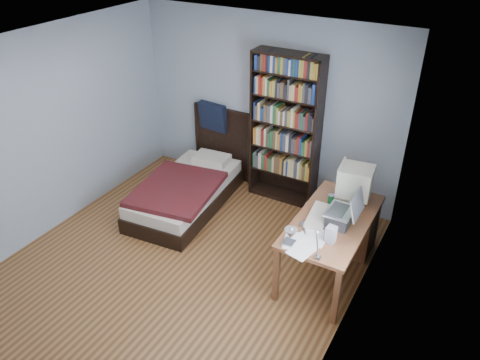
{
  "coord_description": "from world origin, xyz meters",
  "views": [
    {
      "loc": [
        2.66,
        -3.32,
        3.65
      ],
      "look_at": [
        0.37,
        0.71,
        0.9
      ],
      "focal_mm": 35.0,
      "sensor_mm": 36.0,
      "label": 1
    }
  ],
  "objects_px": {
    "bookshelf": "(285,130)",
    "speaker": "(331,235)",
    "bed": "(190,187)",
    "desk": "(342,224)",
    "laptop": "(341,215)",
    "keyboard": "(318,216)",
    "soda_can": "(331,200)",
    "desk_lamp": "(296,236)",
    "crt_monitor": "(354,181)"
  },
  "relations": [
    {
      "from": "bookshelf",
      "to": "speaker",
      "type": "bearing_deg",
      "value": -51.97
    },
    {
      "from": "speaker",
      "to": "bed",
      "type": "xyz_separation_m",
      "value": [
        -2.29,
        0.8,
        -0.56
      ]
    },
    {
      "from": "desk",
      "to": "bookshelf",
      "type": "height_order",
      "value": "bookshelf"
    },
    {
      "from": "laptop",
      "to": "keyboard",
      "type": "xyz_separation_m",
      "value": [
        -0.25,
        0.01,
        -0.1
      ]
    },
    {
      "from": "keyboard",
      "to": "soda_can",
      "type": "height_order",
      "value": "soda_can"
    },
    {
      "from": "keyboard",
      "to": "bed",
      "type": "xyz_separation_m",
      "value": [
        -2.04,
        0.45,
        -0.49
      ]
    },
    {
      "from": "soda_can",
      "to": "desk",
      "type": "bearing_deg",
      "value": 48.95
    },
    {
      "from": "speaker",
      "to": "bookshelf",
      "type": "distance_m",
      "value": 2.03
    },
    {
      "from": "keyboard",
      "to": "soda_can",
      "type": "distance_m",
      "value": 0.31
    },
    {
      "from": "bookshelf",
      "to": "keyboard",
      "type": "bearing_deg",
      "value": -51.67
    },
    {
      "from": "desk_lamp",
      "to": "keyboard",
      "type": "relative_size",
      "value": 1.11
    },
    {
      "from": "keyboard",
      "to": "desk_lamp",
      "type": "bearing_deg",
      "value": -88.63
    },
    {
      "from": "speaker",
      "to": "bed",
      "type": "distance_m",
      "value": 2.49
    },
    {
      "from": "desk",
      "to": "desk_lamp",
      "type": "bearing_deg",
      "value": -90.53
    },
    {
      "from": "speaker",
      "to": "desk_lamp",
      "type": "bearing_deg",
      "value": -93.76
    },
    {
      "from": "desk_lamp",
      "to": "bed",
      "type": "distance_m",
      "value": 2.77
    },
    {
      "from": "soda_can",
      "to": "bookshelf",
      "type": "relative_size",
      "value": 0.06
    },
    {
      "from": "bookshelf",
      "to": "bed",
      "type": "relative_size",
      "value": 1.02
    },
    {
      "from": "crt_monitor",
      "to": "bed",
      "type": "distance_m",
      "value": 2.35
    },
    {
      "from": "speaker",
      "to": "soda_can",
      "type": "xyz_separation_m",
      "value": [
        -0.23,
        0.65,
        -0.03
      ]
    },
    {
      "from": "desk_lamp",
      "to": "soda_can",
      "type": "bearing_deg",
      "value": 94.94
    },
    {
      "from": "speaker",
      "to": "bed",
      "type": "relative_size",
      "value": 0.09
    },
    {
      "from": "laptop",
      "to": "speaker",
      "type": "height_order",
      "value": "laptop"
    },
    {
      "from": "desk",
      "to": "soda_can",
      "type": "height_order",
      "value": "soda_can"
    },
    {
      "from": "desk",
      "to": "desk_lamp",
      "type": "relative_size",
      "value": 2.6
    },
    {
      "from": "desk",
      "to": "bed",
      "type": "relative_size",
      "value": 0.72
    },
    {
      "from": "bed",
      "to": "soda_can",
      "type": "bearing_deg",
      "value": -4.11
    },
    {
      "from": "crt_monitor",
      "to": "keyboard",
      "type": "xyz_separation_m",
      "value": [
        -0.2,
        -0.52,
        -0.22
      ]
    },
    {
      "from": "soda_can",
      "to": "bed",
      "type": "height_order",
      "value": "bed"
    },
    {
      "from": "crt_monitor",
      "to": "desk",
      "type": "bearing_deg",
      "value": -124.77
    },
    {
      "from": "crt_monitor",
      "to": "keyboard",
      "type": "bearing_deg",
      "value": -111.07
    },
    {
      "from": "speaker",
      "to": "desk",
      "type": "bearing_deg",
      "value": 104.72
    },
    {
      "from": "bookshelf",
      "to": "crt_monitor",
      "type": "bearing_deg",
      "value": -31.33
    },
    {
      "from": "speaker",
      "to": "laptop",
      "type": "bearing_deg",
      "value": 98.65
    },
    {
      "from": "bookshelf",
      "to": "soda_can",
      "type": "bearing_deg",
      "value": -42.95
    },
    {
      "from": "desk_lamp",
      "to": "soda_can",
      "type": "relative_size",
      "value": 4.61
    },
    {
      "from": "keyboard",
      "to": "bed",
      "type": "bearing_deg",
      "value": 160.9
    },
    {
      "from": "keyboard",
      "to": "bookshelf",
      "type": "relative_size",
      "value": 0.24
    },
    {
      "from": "desk",
      "to": "keyboard",
      "type": "distance_m",
      "value": 0.58
    },
    {
      "from": "desk_lamp",
      "to": "speaker",
      "type": "distance_m",
      "value": 0.75
    },
    {
      "from": "laptop",
      "to": "crt_monitor",
      "type": "bearing_deg",
      "value": 94.99
    },
    {
      "from": "bed",
      "to": "speaker",
      "type": "bearing_deg",
      "value": -19.17
    },
    {
      "from": "keyboard",
      "to": "speaker",
      "type": "relative_size",
      "value": 2.74
    },
    {
      "from": "laptop",
      "to": "desk_lamp",
      "type": "relative_size",
      "value": 0.75
    },
    {
      "from": "bookshelf",
      "to": "bed",
      "type": "xyz_separation_m",
      "value": [
        -1.05,
        -0.79,
        -0.78
      ]
    },
    {
      "from": "desk_lamp",
      "to": "soda_can",
      "type": "height_order",
      "value": "desk_lamp"
    },
    {
      "from": "bookshelf",
      "to": "desk",
      "type": "bearing_deg",
      "value": -35.08
    },
    {
      "from": "bookshelf",
      "to": "bed",
      "type": "distance_m",
      "value": 1.53
    },
    {
      "from": "crt_monitor",
      "to": "laptop",
      "type": "height_order",
      "value": "same"
    },
    {
      "from": "crt_monitor",
      "to": "bookshelf",
      "type": "xyz_separation_m",
      "value": [
        -1.19,
        0.72,
        0.08
      ]
    }
  ]
}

